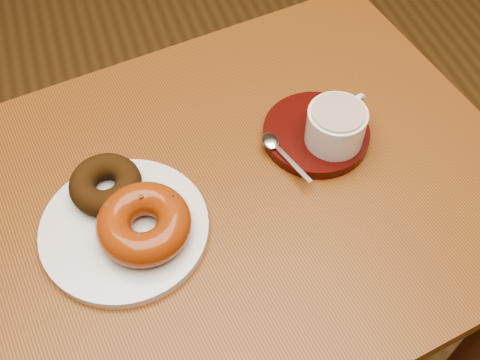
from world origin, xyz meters
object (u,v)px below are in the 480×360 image
object	(u,v)px
donut_plate	(125,229)
coffee_cup	(337,125)
cafe_table	(228,238)
saucer	(316,134)

from	to	relation	value
donut_plate	coffee_cup	world-z (taller)	coffee_cup
coffee_cup	donut_plate	bearing A→B (deg)	158.12
cafe_table	donut_plate	xyz separation A→B (m)	(-0.15, -0.02, 0.13)
cafe_table	coffee_cup	bearing A→B (deg)	1.26
donut_plate	saucer	distance (m)	0.31
donut_plate	saucer	world-z (taller)	saucer
cafe_table	saucer	distance (m)	0.21
saucer	cafe_table	bearing A→B (deg)	-161.21
donut_plate	coffee_cup	size ratio (longest dim) A/B	2.14
saucer	coffee_cup	xyz separation A→B (m)	(0.02, -0.02, 0.04)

